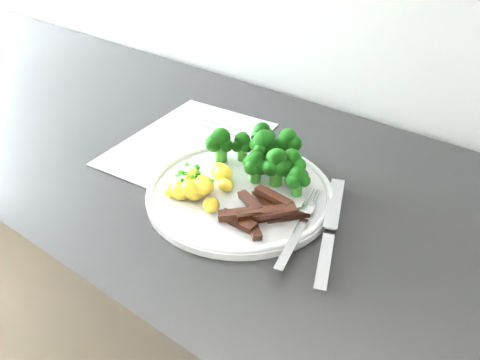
{
  "coord_description": "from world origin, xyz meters",
  "views": [
    {
      "loc": [
        0.43,
        1.14,
        1.36
      ],
      "look_at": [
        0.06,
        1.62,
        0.95
      ],
      "focal_mm": 36.7,
      "sensor_mm": 36.0,
      "label": 1
    }
  ],
  "objects_px": {
    "beef_strips": "(261,212)",
    "fork": "(298,231)",
    "knife": "(328,242)",
    "counter": "(209,334)",
    "plate": "(240,192)",
    "broccoli": "(267,153)",
    "recipe_paper": "(189,143)",
    "potatoes": "(201,185)"
  },
  "relations": [
    {
      "from": "plate",
      "to": "beef_strips",
      "type": "distance_m",
      "value": 0.07
    },
    {
      "from": "plate",
      "to": "broccoli",
      "type": "bearing_deg",
      "value": 86.72
    },
    {
      "from": "broccoli",
      "to": "beef_strips",
      "type": "xyz_separation_m",
      "value": [
        0.06,
        -0.1,
        -0.03
      ]
    },
    {
      "from": "recipe_paper",
      "to": "plate",
      "type": "bearing_deg",
      "value": -22.73
    },
    {
      "from": "counter",
      "to": "potatoes",
      "type": "relative_size",
      "value": 22.89
    },
    {
      "from": "counter",
      "to": "broccoli",
      "type": "height_order",
      "value": "broccoli"
    },
    {
      "from": "potatoes",
      "to": "beef_strips",
      "type": "distance_m",
      "value": 0.11
    },
    {
      "from": "fork",
      "to": "knife",
      "type": "relative_size",
      "value": 0.81
    },
    {
      "from": "plate",
      "to": "counter",
      "type": "bearing_deg",
      "value": 160.35
    },
    {
      "from": "fork",
      "to": "recipe_paper",
      "type": "bearing_deg",
      "value": 160.1
    },
    {
      "from": "recipe_paper",
      "to": "knife",
      "type": "relative_size",
      "value": 1.41
    },
    {
      "from": "knife",
      "to": "plate",
      "type": "bearing_deg",
      "value": 172.83
    },
    {
      "from": "fork",
      "to": "plate",
      "type": "bearing_deg",
      "value": 164.13
    },
    {
      "from": "recipe_paper",
      "to": "counter",
      "type": "bearing_deg",
      "value": -29.42
    },
    {
      "from": "counter",
      "to": "beef_strips",
      "type": "bearing_deg",
      "value": -22.89
    },
    {
      "from": "potatoes",
      "to": "fork",
      "type": "xyz_separation_m",
      "value": [
        0.17,
        0.01,
        -0.01
      ]
    },
    {
      "from": "beef_strips",
      "to": "knife",
      "type": "height_order",
      "value": "beef_strips"
    },
    {
      "from": "recipe_paper",
      "to": "fork",
      "type": "distance_m",
      "value": 0.31
    },
    {
      "from": "beef_strips",
      "to": "fork",
      "type": "bearing_deg",
      "value": -0.81
    },
    {
      "from": "broccoli",
      "to": "beef_strips",
      "type": "relative_size",
      "value": 1.8
    },
    {
      "from": "recipe_paper",
      "to": "potatoes",
      "type": "height_order",
      "value": "potatoes"
    },
    {
      "from": "plate",
      "to": "knife",
      "type": "relative_size",
      "value": 1.28
    },
    {
      "from": "knife",
      "to": "recipe_paper",
      "type": "bearing_deg",
      "value": 164.59
    },
    {
      "from": "fork",
      "to": "knife",
      "type": "bearing_deg",
      "value": 21.38
    },
    {
      "from": "plate",
      "to": "beef_strips",
      "type": "relative_size",
      "value": 2.71
    },
    {
      "from": "recipe_paper",
      "to": "plate",
      "type": "distance_m",
      "value": 0.18
    },
    {
      "from": "broccoli",
      "to": "knife",
      "type": "xyz_separation_m",
      "value": [
        0.16,
        -0.08,
        -0.04
      ]
    },
    {
      "from": "potatoes",
      "to": "knife",
      "type": "relative_size",
      "value": 0.48
    },
    {
      "from": "beef_strips",
      "to": "plate",
      "type": "bearing_deg",
      "value": 151.42
    },
    {
      "from": "broccoli",
      "to": "beef_strips",
      "type": "height_order",
      "value": "broccoli"
    },
    {
      "from": "counter",
      "to": "broccoli",
      "type": "distance_m",
      "value": 0.52
    },
    {
      "from": "fork",
      "to": "knife",
      "type": "xyz_separation_m",
      "value": [
        0.04,
        0.01,
        -0.01
      ]
    },
    {
      "from": "plate",
      "to": "fork",
      "type": "distance_m",
      "value": 0.13
    },
    {
      "from": "broccoli",
      "to": "beef_strips",
      "type": "distance_m",
      "value": 0.12
    },
    {
      "from": "recipe_paper",
      "to": "plate",
      "type": "relative_size",
      "value": 1.1
    },
    {
      "from": "recipe_paper",
      "to": "broccoli",
      "type": "distance_m",
      "value": 0.18
    },
    {
      "from": "recipe_paper",
      "to": "knife",
      "type": "bearing_deg",
      "value": -15.41
    },
    {
      "from": "potatoes",
      "to": "beef_strips",
      "type": "relative_size",
      "value": 1.01
    },
    {
      "from": "recipe_paper",
      "to": "fork",
      "type": "bearing_deg",
      "value": -19.9
    },
    {
      "from": "recipe_paper",
      "to": "broccoli",
      "type": "xyz_separation_m",
      "value": [
        0.17,
        -0.01,
        0.05
      ]
    },
    {
      "from": "recipe_paper",
      "to": "broccoli",
      "type": "height_order",
      "value": "broccoli"
    },
    {
      "from": "counter",
      "to": "knife",
      "type": "relative_size",
      "value": 10.99
    }
  ]
}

